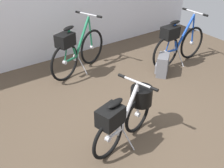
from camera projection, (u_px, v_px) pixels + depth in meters
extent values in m
plane|color=brown|center=(129.00, 128.00, 3.46)|extent=(6.83, 6.83, 0.00)
torus|color=black|center=(138.00, 114.00, 3.30)|extent=(0.48, 0.17, 0.48)
cylinder|color=#B7B7BC|center=(138.00, 114.00, 3.30)|extent=(0.07, 0.06, 0.06)
torus|color=black|center=(108.00, 139.00, 2.94)|extent=(0.48, 0.17, 0.48)
cylinder|color=#B7B7BC|center=(108.00, 139.00, 2.94)|extent=(0.07, 0.06, 0.06)
cylinder|color=silver|center=(114.00, 134.00, 3.01)|extent=(0.21, 0.09, 0.05)
cylinder|color=silver|center=(129.00, 108.00, 3.07)|extent=(0.33, 0.13, 0.47)
cylinder|color=silver|center=(118.00, 118.00, 2.95)|extent=(0.13, 0.07, 0.41)
cylinder|color=silver|center=(114.00, 134.00, 3.01)|extent=(0.21, 0.08, 0.04)
cylinder|color=silver|center=(137.00, 100.00, 3.17)|extent=(0.08, 0.05, 0.44)
cylinder|color=silver|center=(111.00, 122.00, 2.88)|extent=(0.14, 0.06, 0.39)
ellipsoid|color=black|center=(115.00, 103.00, 2.81)|extent=(0.24, 0.15, 0.05)
cylinder|color=#B7B7BC|center=(137.00, 84.00, 3.04)|extent=(0.03, 0.03, 0.04)
cylinder|color=#B7B7BC|center=(137.00, 82.00, 3.03)|extent=(0.14, 0.43, 0.03)
cylinder|color=black|center=(154.00, 89.00, 2.91)|extent=(0.06, 0.10, 0.04)
cylinder|color=black|center=(122.00, 76.00, 3.14)|extent=(0.06, 0.10, 0.04)
cylinder|color=#B7B7BC|center=(120.00, 130.00, 3.08)|extent=(0.14, 0.05, 0.14)
cylinder|color=#B7B7BC|center=(128.00, 139.00, 3.12)|extent=(0.07, 0.19, 0.23)
cylinder|color=black|center=(141.00, 96.00, 3.21)|extent=(0.32, 0.32, 0.22)
cube|color=black|center=(110.00, 117.00, 2.82)|extent=(0.32, 0.27, 0.20)
torus|color=black|center=(192.00, 43.00, 5.02)|extent=(0.60, 0.07, 0.60)
cylinder|color=#B7B7BC|center=(192.00, 43.00, 5.02)|extent=(0.06, 0.05, 0.06)
torus|color=black|center=(166.00, 52.00, 4.66)|extent=(0.60, 0.07, 0.60)
cylinder|color=#B7B7BC|center=(166.00, 52.00, 4.66)|extent=(0.06, 0.05, 0.06)
cylinder|color=#1947B2|center=(171.00, 51.00, 4.73)|extent=(0.27, 0.05, 0.05)
cylinder|color=#1947B2|center=(185.00, 32.00, 4.75)|extent=(0.41, 0.06, 0.58)
cylinder|color=#1947B2|center=(175.00, 37.00, 4.64)|extent=(0.15, 0.04, 0.50)
cylinder|color=#1947B2|center=(171.00, 51.00, 4.73)|extent=(0.26, 0.04, 0.04)
cylinder|color=#1947B2|center=(193.00, 29.00, 4.86)|extent=(0.09, 0.03, 0.54)
cylinder|color=#1947B2|center=(170.00, 38.00, 4.57)|extent=(0.17, 0.03, 0.49)
ellipsoid|color=black|center=(175.00, 22.00, 4.48)|extent=(0.22, 0.10, 0.05)
cylinder|color=#B7B7BC|center=(195.00, 13.00, 4.69)|extent=(0.03, 0.03, 0.04)
cylinder|color=#B7B7BC|center=(195.00, 12.00, 4.68)|extent=(0.04, 0.44, 0.03)
cylinder|color=black|center=(206.00, 15.00, 4.53)|extent=(0.04, 0.09, 0.04)
cylinder|color=black|center=(185.00, 9.00, 4.83)|extent=(0.04, 0.09, 0.04)
cylinder|color=#B7B7BC|center=(176.00, 49.00, 4.80)|extent=(0.14, 0.02, 0.14)
cylinder|color=#B7B7BC|center=(181.00, 58.00, 4.85)|extent=(0.02, 0.19, 0.28)
cube|color=black|center=(170.00, 33.00, 4.51)|extent=(0.29, 0.21, 0.20)
torus|color=black|center=(92.00, 47.00, 4.83)|extent=(0.59, 0.27, 0.62)
cylinder|color=#B7B7BC|center=(92.00, 47.00, 4.83)|extent=(0.07, 0.07, 0.06)
torus|color=black|center=(65.00, 62.00, 4.32)|extent=(0.59, 0.27, 0.62)
cylinder|color=#B7B7BC|center=(65.00, 62.00, 4.32)|extent=(0.07, 0.07, 0.06)
cylinder|color=#1E724C|center=(70.00, 60.00, 4.42)|extent=(0.27, 0.14, 0.05)
cylinder|color=#1E724C|center=(82.00, 37.00, 4.51)|extent=(0.41, 0.20, 0.60)
cylinder|color=#1E724C|center=(72.00, 44.00, 4.35)|extent=(0.15, 0.09, 0.52)
cylinder|color=#1E724C|center=(70.00, 60.00, 4.42)|extent=(0.26, 0.12, 0.04)
cylinder|color=#1E724C|center=(90.00, 32.00, 4.66)|extent=(0.09, 0.06, 0.56)
cylinder|color=#1E724C|center=(67.00, 46.00, 4.25)|extent=(0.17, 0.09, 0.50)
ellipsoid|color=black|center=(69.00, 28.00, 4.16)|extent=(0.24, 0.17, 0.05)
cylinder|color=#B7B7BC|center=(89.00, 16.00, 4.49)|extent=(0.03, 0.03, 0.04)
cylinder|color=#B7B7BC|center=(88.00, 14.00, 4.48)|extent=(0.19, 0.42, 0.03)
cylinder|color=black|center=(99.00, 17.00, 4.37)|extent=(0.07, 0.10, 0.04)
cylinder|color=black|center=(78.00, 12.00, 4.58)|extent=(0.07, 0.10, 0.04)
cylinder|color=#B7B7BC|center=(76.00, 57.00, 4.52)|extent=(0.14, 0.07, 0.14)
cylinder|color=#B7B7BC|center=(83.00, 65.00, 4.60)|extent=(0.09, 0.19, 0.29)
cube|color=black|center=(65.00, 40.00, 4.18)|extent=(0.33, 0.29, 0.20)
cube|color=slate|center=(163.00, 65.00, 4.54)|extent=(0.36, 0.34, 0.35)
cube|color=gray|center=(156.00, 67.00, 4.59)|extent=(0.19, 0.17, 0.15)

